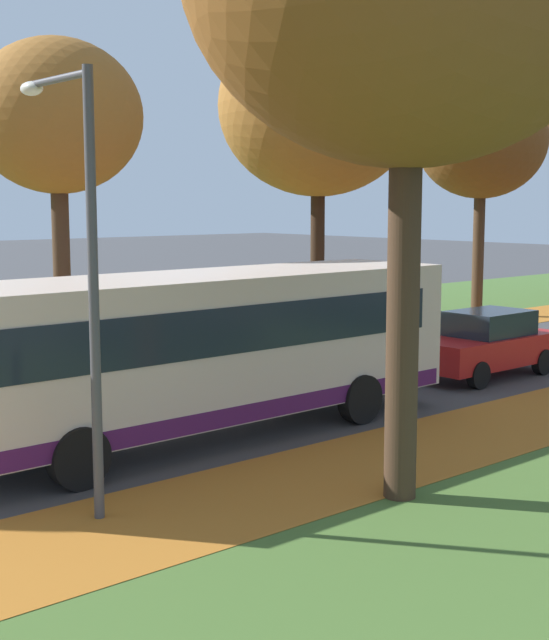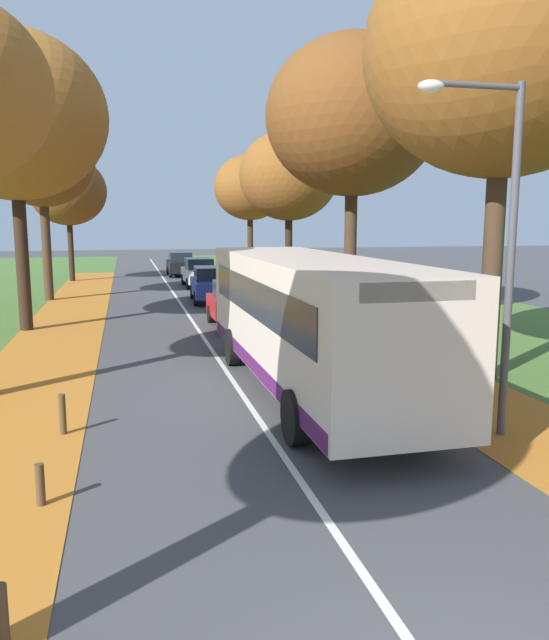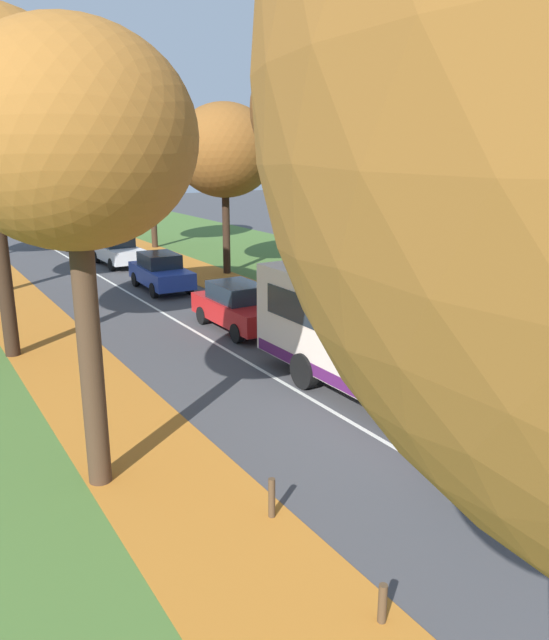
% 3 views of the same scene
% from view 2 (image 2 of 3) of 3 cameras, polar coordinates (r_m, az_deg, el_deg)
% --- Properties ---
extents(leaf_litter_left, '(2.80, 60.00, 0.00)m').
position_cam_2_polar(leaf_litter_left, '(17.36, -20.50, -3.99)').
color(leaf_litter_left, '#B26B23').
rests_on(leaf_litter_left, grass_verge_left).
extents(grass_verge_right, '(12.00, 90.00, 0.01)m').
position_cam_2_polar(grass_verge_right, '(25.85, 13.34, 0.48)').
color(grass_verge_right, '#476B2D').
rests_on(grass_verge_right, ground).
extents(leaf_litter_right, '(2.80, 60.00, 0.00)m').
position_cam_2_polar(leaf_litter_right, '(18.58, 8.94, -2.68)').
color(leaf_litter_right, '#B26B23').
rests_on(leaf_litter_right, grass_verge_right).
extents(road_centre_line, '(0.12, 80.00, 0.01)m').
position_cam_2_polar(road_centre_line, '(23.23, -7.38, -0.30)').
color(road_centre_line, silver).
rests_on(road_centre_line, ground).
extents(tree_left_mid, '(6.14, 6.14, 9.95)m').
position_cam_2_polar(tree_left_mid, '(23.24, -22.78, 16.82)').
color(tree_left_mid, black).
rests_on(tree_left_mid, ground).
extents(tree_left_far, '(4.82, 4.82, 8.71)m').
position_cam_2_polar(tree_left_far, '(31.53, -20.53, 13.53)').
color(tree_left_far, '#422D1E').
rests_on(tree_left_far, ground).
extents(tree_left_distant, '(4.66, 4.66, 7.64)m').
position_cam_2_polar(tree_left_distant, '(41.06, -18.36, 11.11)').
color(tree_left_distant, black).
rests_on(tree_left_distant, ground).
extents(tree_right_near, '(6.32, 6.32, 10.41)m').
position_cam_2_polar(tree_right_near, '(16.08, 20.26, 22.14)').
color(tree_right_near, '#422D1E').
rests_on(tree_right_near, ground).
extents(tree_right_mid, '(6.29, 6.29, 10.29)m').
position_cam_2_polar(tree_right_mid, '(23.68, 7.17, 17.94)').
color(tree_right_mid, '#422D1E').
rests_on(tree_right_mid, ground).
extents(tree_right_far, '(4.95, 4.95, 8.20)m').
position_cam_2_polar(tree_right_far, '(31.79, 1.32, 13.05)').
color(tree_right_far, black).
rests_on(tree_right_far, ground).
extents(tree_right_distant, '(4.68, 4.68, 7.99)m').
position_cam_2_polar(tree_right_distant, '(41.33, -2.26, 11.99)').
color(tree_right_distant, '#382619').
rests_on(tree_right_distant, ground).
extents(bollard_second, '(0.12, 0.12, 0.60)m').
position_cam_2_polar(bollard_second, '(6.57, -23.68, -23.57)').
color(bollard_second, '#4C3823').
rests_on(bollard_second, ground).
extents(bollard_third, '(0.12, 0.12, 0.59)m').
position_cam_2_polar(bollard_third, '(9.11, -20.63, -13.93)').
color(bollard_third, '#4C3823').
rests_on(bollard_third, ground).
extents(bollard_fourth, '(0.12, 0.12, 0.74)m').
position_cam_2_polar(bollard_fourth, '(11.78, -18.81, -8.18)').
color(bollard_fourth, '#4C3823').
rests_on(bollard_fourth, ground).
extents(streetlamp_right, '(1.89, 0.28, 6.00)m').
position_cam_2_polar(streetlamp_right, '(11.17, 19.56, 8.42)').
color(streetlamp_right, '#47474C').
rests_on(streetlamp_right, ground).
extents(bus, '(2.73, 10.42, 2.98)m').
position_cam_2_polar(bus, '(13.71, 3.12, 0.42)').
color(bus, beige).
rests_on(bus, ground).
extents(car_red_lead, '(1.79, 4.20, 1.62)m').
position_cam_2_polar(car_red_lead, '(22.13, -3.42, 1.41)').
color(car_red_lead, '#B21919').
rests_on(car_red_lead, ground).
extents(car_blue_following, '(1.93, 4.27, 1.62)m').
position_cam_2_polar(car_blue_following, '(29.29, -5.83, 3.27)').
color(car_blue_following, '#233D9E').
rests_on(car_blue_following, ground).
extents(car_white_third_in_line, '(1.82, 4.22, 1.62)m').
position_cam_2_polar(car_white_third_in_line, '(36.04, -6.89, 4.34)').
color(car_white_third_in_line, silver).
rests_on(car_white_third_in_line, ground).
extents(car_black_fourth_in_line, '(1.80, 4.21, 1.62)m').
position_cam_2_polar(car_black_fourth_in_line, '(43.32, -8.58, 5.09)').
color(car_black_fourth_in_line, black).
rests_on(car_black_fourth_in_line, ground).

